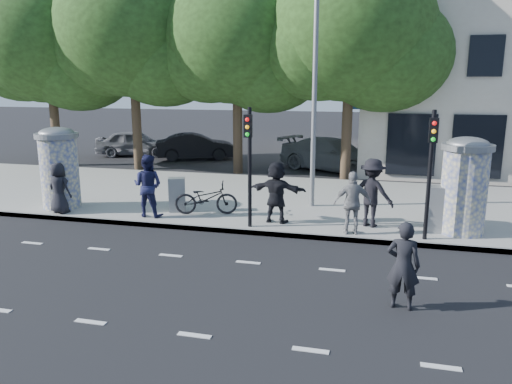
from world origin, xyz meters
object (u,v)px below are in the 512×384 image
(street_lamp, at_px, (315,63))
(ped_d, at_px, (372,193))
(man_road, at_px, (403,265))
(ad_column_left, at_px, (59,166))
(car_mid, at_px, (196,146))
(car_left, at_px, (135,143))
(car_right, at_px, (333,154))
(traffic_pole_near, at_px, (249,155))
(ped_f, at_px, (277,192))
(ped_e, at_px, (353,203))
(bicycle, at_px, (206,198))
(ped_c, at_px, (148,186))
(traffic_pole_far, at_px, (431,162))
(ad_column_right, at_px, (464,183))
(ped_a, at_px, (59,188))
(cabinet_right, at_px, (437,209))
(cabinet_left, at_px, (177,195))

(street_lamp, xyz_separation_m, ped_d, (1.97, -1.90, -3.66))
(ped_d, height_order, man_road, ped_d)
(ad_column_left, xyz_separation_m, car_mid, (0.31, 11.60, -0.83))
(man_road, bearing_deg, car_left, -42.84)
(car_right, bearing_deg, traffic_pole_near, -162.66)
(car_mid, bearing_deg, street_lamp, -163.72)
(ad_column_left, bearing_deg, ped_f, -0.23)
(street_lamp, distance_m, car_mid, 12.86)
(ped_e, relative_size, car_left, 0.40)
(street_lamp, height_order, ped_f, street_lamp)
(street_lamp, height_order, bicycle, street_lamp)
(ped_c, distance_m, car_mid, 12.28)
(traffic_pole_near, relative_size, ped_f, 1.86)
(ped_e, bearing_deg, ad_column_left, -14.55)
(traffic_pole_far, bearing_deg, ped_c, 177.19)
(traffic_pole_far, height_order, street_lamp, street_lamp)
(traffic_pole_far, bearing_deg, ad_column_right, 42.21)
(ped_f, bearing_deg, traffic_pole_far, 178.20)
(ped_a, bearing_deg, traffic_pole_far, -172.05)
(traffic_pole_near, relative_size, ped_d, 1.73)
(traffic_pole_far, relative_size, ped_a, 2.11)
(ad_column_right, height_order, ped_f, ad_column_right)
(ped_d, height_order, ped_e, ped_d)
(ad_column_right, bearing_deg, traffic_pole_far, -137.79)
(ad_column_left, xyz_separation_m, street_lamp, (8.00, 2.13, 3.26))
(bicycle, bearing_deg, traffic_pole_near, -137.38)
(ped_e, height_order, man_road, ped_e)
(traffic_pole_far, bearing_deg, cabinet_right, 67.42)
(ped_f, height_order, car_mid, ped_f)
(bicycle, bearing_deg, car_mid, 6.80)
(car_mid, bearing_deg, ad_column_left, 155.66)
(ad_column_right, relative_size, traffic_pole_far, 0.78)
(ped_d, xyz_separation_m, cabinet_left, (-6.07, 0.21, -0.44))
(ad_column_left, height_order, ped_a, ad_column_left)
(traffic_pole_far, relative_size, street_lamp, 0.42)
(ad_column_left, relative_size, street_lamp, 0.33)
(ped_d, xyz_separation_m, car_left, (-13.48, 11.69, -0.40))
(ped_d, distance_m, ped_e, 1.02)
(ped_a, bearing_deg, car_left, -64.50)
(traffic_pole_far, height_order, cabinet_right, traffic_pole_far)
(ped_a, xyz_separation_m, car_mid, (-0.08, 12.25, -0.25))
(ad_column_left, relative_size, ped_d, 1.35)
(ad_column_left, bearing_deg, ped_a, -59.04)
(traffic_pole_far, height_order, ped_f, traffic_pole_far)
(traffic_pole_near, height_order, car_left, traffic_pole_near)
(ped_d, distance_m, man_road, 5.02)
(ped_a, height_order, car_mid, ped_a)
(car_right, bearing_deg, ad_column_left, 165.90)
(traffic_pole_far, distance_m, man_road, 4.31)
(car_mid, bearing_deg, cabinet_left, 175.04)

